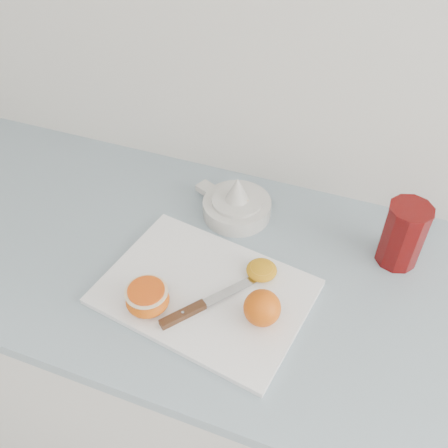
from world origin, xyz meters
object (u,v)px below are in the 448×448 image
object	(u,v)px
counter	(262,388)
cutting_board	(205,292)
red_tumbler	(402,237)
citrus_juicer	(236,204)
half_orange	(147,299)

from	to	relation	value
counter	cutting_board	size ratio (longest dim) A/B	5.86
cutting_board	red_tumbler	size ratio (longest dim) A/B	2.73
citrus_juicer	cutting_board	bearing A→B (deg)	-85.15
counter	half_orange	distance (m)	0.54
cutting_board	half_orange	size ratio (longest dim) A/B	4.76
counter	citrus_juicer	world-z (taller)	citrus_juicer
counter	cutting_board	xyz separation A→B (m)	(-0.12, -0.08, 0.45)
cutting_board	half_orange	distance (m)	0.12
red_tumbler	counter	bearing A→B (deg)	-147.46
cutting_board	counter	bearing A→B (deg)	35.82
cutting_board	citrus_juicer	size ratio (longest dim) A/B	2.02
half_orange	citrus_juicer	distance (m)	0.32
half_orange	citrus_juicer	world-z (taller)	citrus_juicer
cutting_board	citrus_juicer	bearing A→B (deg)	94.85
cutting_board	red_tumbler	bearing A→B (deg)	33.70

